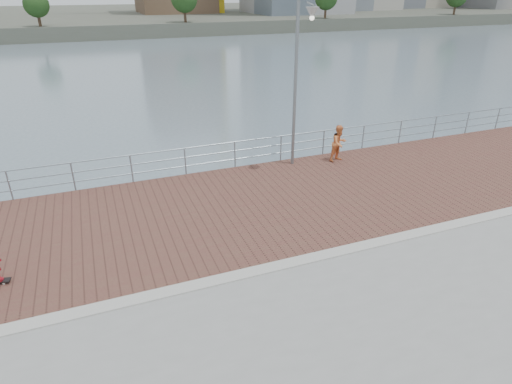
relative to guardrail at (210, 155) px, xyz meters
name	(u,v)px	position (x,y,z in m)	size (l,w,h in m)	color
water	(281,323)	(0.00, -7.00, -2.69)	(400.00, 400.00, 0.00)	slate
brick_lane	(239,207)	(0.00, -3.40, -0.68)	(40.00, 6.80, 0.02)	brown
curb	(283,265)	(0.00, -7.00, -0.66)	(40.00, 0.40, 0.06)	#B7B5AD
far_shore	(93,17)	(0.00, 115.50, -1.44)	(320.00, 95.00, 2.50)	#4C5142
guardrail	(210,155)	(0.00, 0.00, 0.00)	(39.06, 0.06, 1.13)	#8C9EA8
street_lamp	(302,52)	(3.40, -0.97, 3.90)	(0.47, 1.37, 6.46)	slate
bystander	(339,143)	(5.35, -0.91, 0.10)	(0.75, 0.59, 1.55)	#F28747
shoreline_trees	(133,0)	(5.85, 70.00, 3.73)	(144.99, 5.19, 6.92)	#473323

